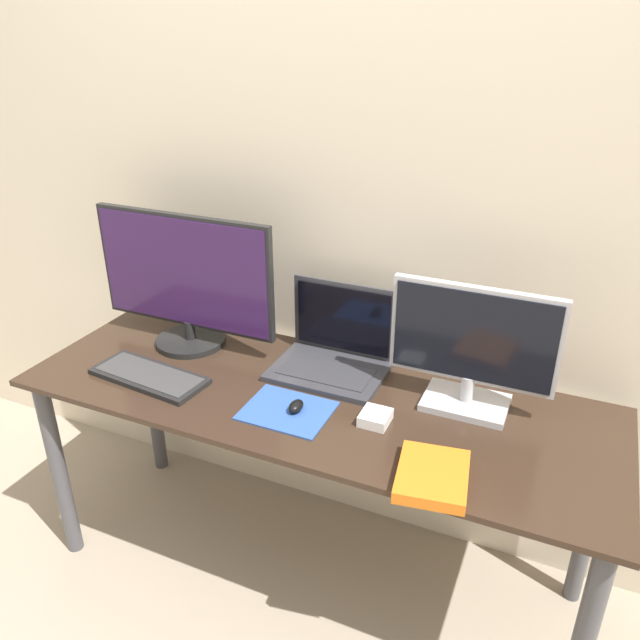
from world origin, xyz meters
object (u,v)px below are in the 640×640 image
at_px(monitor_right, 472,348).
at_px(power_brick, 375,418).
at_px(monitor_left, 185,281).
at_px(laptop, 336,350).
at_px(book, 432,476).
at_px(keyboard, 149,376).
at_px(mouse, 295,406).

bearing_deg(monitor_right, power_brick, -138.37).
distance_m(monitor_left, power_brick, 0.78).
relative_size(laptop, book, 1.52).
distance_m(monitor_left, keyboard, 0.33).
xyz_separation_m(laptop, book, (0.42, -0.41, -0.05)).
xyz_separation_m(keyboard, mouse, (0.49, 0.02, 0.01)).
height_order(monitor_left, book, monitor_left).
bearing_deg(laptop, keyboard, -149.07).
xyz_separation_m(laptop, power_brick, (0.21, -0.23, -0.05)).
bearing_deg(power_brick, laptop, 132.58).
height_order(monitor_right, laptop, monitor_right).
distance_m(laptop, book, 0.58).
distance_m(monitor_left, laptop, 0.54).
bearing_deg(keyboard, book, -6.81).
bearing_deg(book, power_brick, 139.85).
distance_m(monitor_right, laptop, 0.44).
height_order(monitor_left, monitor_right, monitor_left).
relative_size(monitor_left, laptop, 1.85).
bearing_deg(power_brick, book, -40.15).
bearing_deg(power_brick, mouse, -168.72).
bearing_deg(keyboard, laptop, 30.93).
relative_size(laptop, power_brick, 4.12).
xyz_separation_m(monitor_right, laptop, (-0.42, 0.05, -0.12)).
distance_m(laptop, mouse, 0.28).
bearing_deg(monitor_left, monitor_right, -0.00).
bearing_deg(monitor_left, keyboard, -86.05).
bearing_deg(mouse, keyboard, -177.76).
height_order(monitor_right, power_brick, monitor_right).
xyz_separation_m(monitor_left, book, (0.93, -0.36, -0.21)).
bearing_deg(power_brick, keyboard, -174.91).
height_order(monitor_left, laptop, monitor_left).
height_order(laptop, power_brick, laptop).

